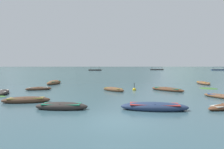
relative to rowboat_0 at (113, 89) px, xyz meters
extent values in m
plane|color=#385660|center=(0.95, 1488.02, -0.18)|extent=(6000.00, 6000.00, 0.00)
cone|color=#4C5B56|center=(-466.94, 1877.57, 288.81)|extent=(1721.66, 1721.66, 577.97)
cone|color=#4C5B56|center=(34.80, 1906.20, 174.52)|extent=(889.41, 889.41, 349.41)
cone|color=#56665B|center=(639.85, 1772.37, 162.51)|extent=(870.37, 870.37, 325.39)
ellipsoid|color=brown|center=(0.00, 0.00, -0.01)|extent=(3.08, 2.78, 0.58)
cube|color=olive|center=(0.00, 0.00, 0.17)|extent=(2.22, 2.00, 0.05)
cube|color=brown|center=(0.00, 0.00, 0.22)|extent=(0.49, 0.57, 0.04)
ellipsoid|color=brown|center=(-10.17, 7.67, 0.06)|extent=(1.66, 4.32, 0.79)
cube|color=#197A56|center=(-10.17, 7.67, 0.30)|extent=(1.19, 3.11, 0.05)
cube|color=brown|center=(-10.17, 7.67, 0.35)|extent=(0.98, 0.13, 0.04)
ellipsoid|color=brown|center=(13.95, 9.44, -0.01)|extent=(1.39, 4.16, 0.57)
cube|color=orange|center=(13.95, 9.44, 0.16)|extent=(1.00, 2.99, 0.05)
cube|color=brown|center=(13.95, 9.44, 0.21)|extent=(0.83, 0.11, 0.04)
ellipsoid|color=#2D2826|center=(-2.89, -9.48, 0.00)|extent=(3.62, 1.20, 0.60)
cube|color=#197A56|center=(-2.89, -9.48, 0.18)|extent=(2.61, 0.86, 0.05)
cube|color=#2D2826|center=(-2.89, -9.48, 0.23)|extent=(0.10, 0.76, 0.04)
ellipsoid|color=#4C3323|center=(-9.22, 0.32, -0.04)|extent=(3.20, 2.09, 0.49)
cube|color=#B7B2A3|center=(-9.22, 0.32, 0.11)|extent=(2.30, 1.51, 0.05)
cube|color=#4C3323|center=(-9.22, 0.32, 0.16)|extent=(0.34, 0.67, 0.04)
ellipsoid|color=brown|center=(10.23, -4.23, -0.04)|extent=(2.78, 3.47, 0.46)
cube|color=#28519E|center=(10.23, -4.23, 0.09)|extent=(2.00, 2.50, 0.05)
cube|color=brown|center=(10.23, -4.23, 0.14)|extent=(0.54, 0.41, 0.04)
ellipsoid|color=navy|center=(3.37, -9.23, 0.01)|extent=(4.51, 1.48, 0.65)
cube|color=#B22D28|center=(3.37, -9.23, 0.21)|extent=(3.25, 1.06, 0.05)
cube|color=navy|center=(3.37, -9.23, 0.26)|extent=(0.11, 0.90, 0.04)
ellipsoid|color=#4C3323|center=(-6.55, -7.37, -0.01)|extent=(3.92, 1.97, 0.58)
cube|color=olive|center=(-6.55, -7.37, 0.17)|extent=(2.82, 1.42, 0.05)
cube|color=#4C3323|center=(-6.55, -7.37, 0.22)|extent=(0.26, 0.76, 0.04)
ellipsoid|color=#2D2826|center=(-11.43, -3.14, -0.02)|extent=(2.43, 3.49, 0.53)
cube|color=#B7B2A3|center=(-11.43, -3.14, 0.14)|extent=(1.75, 2.51, 0.05)
cube|color=#2D2826|center=(-11.43, -3.14, 0.19)|extent=(0.72, 0.39, 0.04)
ellipsoid|color=brown|center=(6.36, 0.71, -0.02)|extent=(3.89, 3.59, 0.53)
cube|color=#197A56|center=(6.36, 0.71, 0.13)|extent=(2.80, 2.58, 0.05)
cube|color=brown|center=(6.36, 0.71, 0.18)|extent=(0.57, 0.64, 0.04)
cube|color=navy|center=(64.44, 110.88, 0.09)|extent=(9.26, 3.71, 0.90)
cylinder|color=#4C4742|center=(60.92, 110.17, 1.21)|extent=(0.10, 0.10, 1.80)
cylinder|color=#4C4742|center=(61.14, 112.29, 1.21)|extent=(0.10, 0.10, 1.80)
cylinder|color=#4C4742|center=(67.96, 111.58, 1.21)|extent=(0.10, 0.10, 1.80)
cube|color=#334C75|center=(64.44, 110.88, 2.11)|extent=(7.77, 3.12, 0.12)
cube|color=#2D2826|center=(-18.65, 98.70, 0.09)|extent=(8.27, 3.79, 0.90)
cylinder|color=#4C4742|center=(-21.79, 98.10, 1.21)|extent=(0.10, 0.10, 1.80)
cylinder|color=#4C4742|center=(-21.50, 100.14, 1.21)|extent=(0.10, 0.10, 1.80)
cylinder|color=#4C4742|center=(-15.79, 97.26, 1.21)|extent=(0.10, 0.10, 1.80)
cylinder|color=#4C4742|center=(-15.50, 99.30, 1.21)|extent=(0.10, 0.10, 1.80)
cube|color=#9E998E|center=(-18.65, 98.70, 2.11)|extent=(6.95, 3.19, 0.12)
cube|color=#2D2826|center=(24.28, 118.63, 0.09)|extent=(10.06, 5.53, 0.90)
cylinder|color=#4C4742|center=(28.10, 119.11, 1.21)|extent=(0.10, 0.10, 1.80)
cylinder|color=#4C4742|center=(27.51, 116.53, 1.21)|extent=(0.10, 0.10, 1.80)
cylinder|color=#4C4742|center=(21.05, 120.73, 1.21)|extent=(0.10, 0.10, 1.80)
cylinder|color=#4C4742|center=(20.46, 118.14, 1.21)|extent=(0.10, 0.10, 1.80)
cube|color=#9E998E|center=(24.28, 118.63, 2.11)|extent=(8.45, 4.64, 0.12)
sphere|color=yellow|center=(2.48, 0.88, -0.10)|extent=(0.41, 0.41, 0.41)
cylinder|color=black|center=(2.48, 0.88, 0.30)|extent=(0.06, 0.06, 0.80)
ellipsoid|color=#38662D|center=(12.25, 3.42, -0.18)|extent=(2.90, 2.93, 0.14)
camera|label=1|loc=(1.48, -21.81, 2.74)|focal=30.07mm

